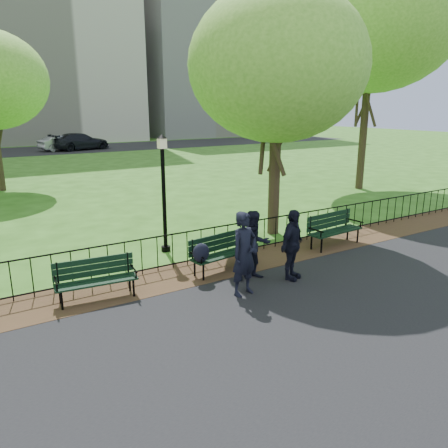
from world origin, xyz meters
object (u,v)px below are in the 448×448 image
park_bench_right_a (333,226)px  sedan_silver (62,143)px  sedan_dark (80,141)px  tree_mid_e (373,13)px  person_mid (254,245)px  person_right (292,245)px  park_bench_main (212,251)px  person_left (244,254)px  lamppost (164,189)px  tree_near_e (278,65)px  park_bench_left_a (95,275)px

park_bench_right_a → sedan_silver: (-0.36, 32.63, 0.09)m
park_bench_right_a → sedan_dark: sedan_dark is taller
tree_mid_e → person_mid: tree_mid_e is taller
person_mid → park_bench_right_a: bearing=24.1°
park_bench_right_a → person_right: person_right is taller
person_right → park_bench_right_a: bearing=1.9°
person_mid → sedan_silver: bearing=94.6°
park_bench_main → sedan_dark: sedan_dark is taller
person_left → person_right: size_ratio=1.10×
park_bench_main → lamppost: bearing=87.3°
park_bench_main → park_bench_right_a: park_bench_right_a is taller
lamppost → person_mid: bearing=-73.2°
park_bench_right_a → sedan_dark: (1.19, 32.38, 0.18)m
park_bench_main → sedan_dark: 32.92m
lamppost → person_right: 3.86m
tree_mid_e → person_left: tree_mid_e is taller
park_bench_right_a → lamppost: 4.88m
tree_near_e → sedan_dark: tree_near_e is taller
person_left → lamppost: bearing=83.4°
person_right → sedan_silver: bearing=61.6°
person_left → sedan_silver: person_left is taller
person_right → park_bench_left_a: bearing=137.8°
lamppost → person_mid: (0.88, -2.93, -0.91)m
park_bench_main → park_bench_left_a: size_ratio=1.08×
tree_near_e → person_right: (-2.01, -3.23, -4.17)m
person_left → tree_near_e: bearing=34.6°
person_left → park_bench_main: bearing=80.4°
tree_mid_e → person_right: 14.39m
park_bench_left_a → tree_mid_e: (14.48, 5.80, 7.32)m
person_right → person_left: bearing=160.4°
park_bench_right_a → sedan_dark: bearing=83.4°
tree_mid_e → person_mid: bearing=-149.0°
lamppost → person_right: bearing=-64.6°
park_bench_main → tree_near_e: bearing=22.8°
person_mid → person_right: bearing=-22.2°
park_bench_main → park_bench_left_a: park_bench_main is taller
park_bench_right_a → tree_near_e: size_ratio=0.26×
person_mid → sedan_silver: person_mid is taller
person_left → person_mid: (0.68, 0.57, -0.09)m
park_bench_left_a → sedan_silver: size_ratio=0.42×
sedan_dark → person_right: bearing=160.6°
lamppost → sedan_silver: size_ratio=0.79×
lamppost → tree_mid_e: 13.95m
person_mid → park_bench_main: bearing=142.1°
tree_mid_e → sedan_dark: bearing=103.8°
lamppost → sedan_silver: (3.91, 30.56, -1.05)m
park_bench_right_a → sedan_silver: 32.63m
park_bench_right_a → person_mid: 3.50m
tree_near_e → person_right: size_ratio=4.40×
park_bench_main → park_bench_right_a: (4.07, 0.11, -0.02)m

